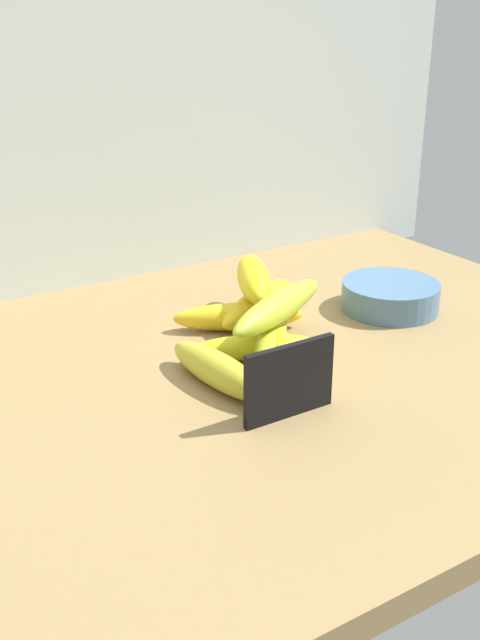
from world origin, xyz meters
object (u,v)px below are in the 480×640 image
Objects in this scene: chalkboard_sign at (289,384)px; banana_3 at (238,317)px; banana_1 at (258,303)px; banana_2 at (271,334)px; banana_6 at (278,307)px; fruit_bowl at (390,296)px; banana_0 at (253,347)px; banana_7 at (254,278)px; banana_4 at (218,370)px; banana_5 at (283,351)px.

chalkboard_sign is 23.79cm from banana_3.
banana_1 is 10.56cm from banana_2.
banana_1 is 0.92× the size of banana_2.
banana_6 reaches higher than banana_2.
fruit_bowl reaches higher than banana_0.
chalkboard_sign is 0.54× the size of banana_6.
banana_7 is (-1.20, -0.73, 4.19)cm from banana_1.
banana_2 reaches higher than banana_0.
banana_4 is 0.83× the size of banana_6.
fruit_bowl reaches higher than banana_3.
banana_3 reaches higher than banana_5.
banana_2 is 5.11cm from banana_5.
banana_2 is (8.08, 15.24, -1.89)cm from chalkboard_sign.
banana_4 reaches higher than banana_3.
fruit_bowl reaches higher than banana_2.
banana_4 reaches higher than banana_2.
banana_5 is at bearing -54.91° from banana_0.
banana_3 is 1.04× the size of banana_4.
chalkboard_sign is 27.86cm from banana_1.
fruit_bowl is at bearing -13.52° from banana_3.
banana_0 is 0.87× the size of banana_1.
banana_3 is (-22.43, 5.39, -0.15)cm from fruit_bowl.
chalkboard_sign is 0.67× the size of banana_0.
banana_2 is at bearing 23.54° from banana_0.
banana_1 is 11.68cm from banana_6.
banana_1 is (-17.67, 7.83, -0.05)cm from fruit_bowl.
banana_3 is (7.65, 22.44, -1.96)cm from chalkboard_sign.
chalkboard_sign is at bearing -122.24° from banana_5.
banana_0 is (-25.79, -3.46, -0.39)cm from fruit_bowl.
fruit_bowl is at bearing 29.55° from chalkboard_sign.
banana_3 is at bearing 93.42° from banana_2.
fruit_bowl is 0.83× the size of banana_4.
banana_6 is (-3.78, -10.36, 3.82)cm from banana_1.
fruit_bowl is 24.46cm from banana_5.
banana_0 is 6.08cm from banana_6.
banana_1 is at bearing 31.49° from banana_7.
banana_5 is at bearing 57.76° from chalkboard_sign.
chalkboard_sign is 0.54× the size of banana_2.
banana_7 is at bearing 70.66° from banana_2.
banana_6 is 9.98cm from banana_7.
banana_0 is 0.85× the size of banana_5.
banana_3 is at bearing -152.89° from banana_1.
banana_3 is (-4.76, -2.43, -0.10)cm from banana_1.
banana_6 is (-21.45, -2.54, 3.77)cm from fruit_bowl.
banana_1 is 0.97× the size of banana_5.
banana_2 is 1.05× the size of banana_5.
banana_2 is (-4.33, -9.64, -0.03)cm from banana_1.
fruit_bowl is 0.80× the size of banana_3.
banana_0 is 0.94× the size of banana_3.
fruit_bowl is 0.75× the size of banana_1.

